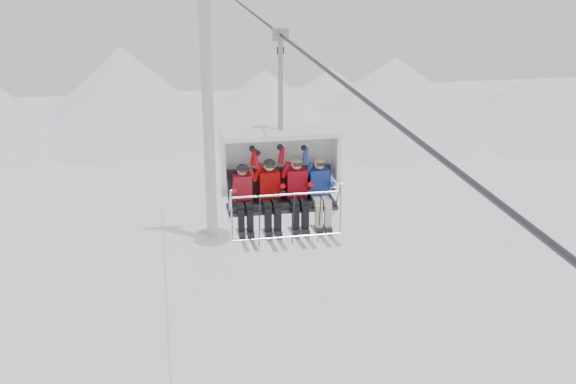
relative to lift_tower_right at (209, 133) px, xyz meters
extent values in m
cone|color=white|center=(-5.00, 22.00, -2.28)|extent=(16.00, 16.00, 7.00)
cone|color=white|center=(6.00, 21.00, -3.28)|extent=(14.00, 14.00, 5.00)
cone|color=white|center=(16.00, 19.00, -2.78)|extent=(18.00, 18.00, 6.00)
cone|color=white|center=(27.00, 17.00, -3.53)|extent=(16.00, 16.00, 4.50)
cone|color=white|center=(12.00, 24.00, -3.53)|extent=(12.00, 12.00, 4.50)
cylinder|color=#A9ABB1|center=(0.00, 0.00, 0.87)|extent=(0.56, 0.56, 13.30)
cylinder|color=#A9ABB1|center=(0.00, 0.00, -5.63)|extent=(1.80, 1.80, 0.30)
cylinder|color=#2E2E33|center=(0.00, -22.00, 7.52)|extent=(0.06, 50.00, 0.06)
cube|color=black|center=(0.00, -21.29, 4.17)|extent=(2.13, 0.55, 0.10)
cube|color=black|center=(0.00, -21.03, 4.53)|extent=(2.13, 0.10, 0.62)
cube|color=#2E2E33|center=(0.00, -21.29, 4.08)|extent=(2.23, 0.60, 0.08)
cube|color=white|center=(0.00, -20.81, 4.92)|extent=(2.37, 0.10, 1.41)
cube|color=white|center=(0.00, -21.21, 5.62)|extent=(2.37, 0.90, 0.10)
cylinder|color=#B5B5BA|center=(0.00, -21.84, 4.54)|extent=(2.17, 0.04, 0.04)
cylinder|color=#B5B5BA|center=(0.00, -21.91, 3.67)|extent=(2.17, 0.04, 0.04)
cylinder|color=gray|center=(0.00, -21.19, 6.57)|extent=(0.10, 0.10, 1.90)
cube|color=gray|center=(0.00, -21.19, 7.52)|extent=(0.30, 0.18, 0.22)
cube|color=#B41523|center=(-0.79, -21.25, 4.52)|extent=(0.37, 0.25, 0.55)
sphere|color=tan|center=(-0.79, -21.29, 4.91)|extent=(0.20, 0.20, 0.20)
cube|color=black|center=(-0.88, -21.69, 4.00)|extent=(0.12, 0.15, 0.44)
cube|color=black|center=(-0.70, -21.69, 4.00)|extent=(0.12, 0.15, 0.44)
cube|color=#B1B4BB|center=(-0.88, -21.79, 3.64)|extent=(0.08, 1.69, 0.26)
cube|color=#B1B4BB|center=(-0.70, -21.79, 3.64)|extent=(0.08, 1.69, 0.26)
cube|color=#AA0605|center=(-0.25, -21.25, 4.55)|extent=(0.41, 0.27, 0.60)
sphere|color=tan|center=(-0.25, -21.29, 4.97)|extent=(0.22, 0.22, 0.22)
cube|color=black|center=(-0.35, -21.69, 3.98)|extent=(0.14, 0.15, 0.48)
cube|color=black|center=(-0.15, -21.69, 3.98)|extent=(0.14, 0.15, 0.48)
cube|color=#B1B4BB|center=(-0.35, -21.79, 3.60)|extent=(0.09, 1.69, 0.26)
cube|color=#B1B4BB|center=(-0.15, -21.79, 3.60)|extent=(0.09, 1.69, 0.26)
cube|color=#AB0817|center=(0.31, -21.25, 4.55)|extent=(0.41, 0.27, 0.60)
sphere|color=tan|center=(0.31, -21.29, 4.97)|extent=(0.22, 0.22, 0.22)
cube|color=black|center=(0.21, -21.69, 3.98)|extent=(0.14, 0.15, 0.48)
cube|color=black|center=(0.40, -21.69, 3.98)|extent=(0.14, 0.15, 0.48)
cube|color=#B1B4BB|center=(0.21, -21.79, 3.60)|extent=(0.09, 1.69, 0.26)
cube|color=#B1B4BB|center=(0.40, -21.79, 3.60)|extent=(0.09, 1.69, 0.26)
cube|color=navy|center=(0.77, -21.25, 4.54)|extent=(0.39, 0.26, 0.58)
sphere|color=tan|center=(0.77, -21.29, 4.95)|extent=(0.21, 0.21, 0.21)
cube|color=beige|center=(0.68, -21.69, 3.99)|extent=(0.13, 0.15, 0.47)
cube|color=beige|center=(0.87, -21.69, 3.99)|extent=(0.13, 0.15, 0.47)
cube|color=#B1B4BB|center=(0.68, -21.79, 3.61)|extent=(0.09, 1.69, 0.26)
cube|color=#B1B4BB|center=(0.87, -21.79, 3.61)|extent=(0.09, 1.69, 0.26)
camera|label=1|loc=(-2.32, -34.78, 9.32)|focal=45.00mm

